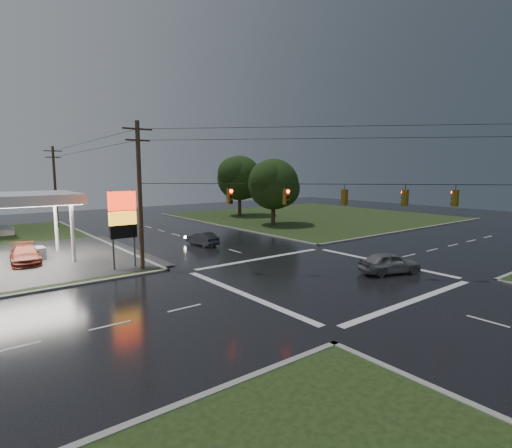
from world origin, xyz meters
TOP-DOWN VIEW (x-y plane):
  - ground at (0.00, 0.00)m, footprint 120.00×120.00m
  - grass_ne at (26.00, 26.00)m, footprint 36.00×36.00m
  - pylon_sign at (-10.50, 10.50)m, footprint 2.00×0.35m
  - utility_pole_nw at (-9.50, 9.50)m, footprint 2.20×0.32m
  - utility_pole_n at (-9.50, 38.00)m, footprint 2.20×0.32m
  - traffic_signals at (0.02, -0.02)m, footprint 26.87×26.87m
  - tree_ne_near at (14.14, 21.99)m, footprint 7.99×6.80m
  - tree_ne_far at (17.15, 33.99)m, footprint 8.46×7.20m
  - car_north at (-0.85, 15.47)m, footprint 1.72×4.12m
  - car_crossing at (4.33, -2.50)m, footprint 4.90×3.33m
  - car_pump at (-16.17, 17.17)m, footprint 2.48×5.29m

SIDE VIEW (x-z plane):
  - ground at x=0.00m, z-range 0.00..0.00m
  - grass_ne at x=26.00m, z-range 0.00..0.08m
  - car_north at x=-0.85m, z-range 0.00..1.33m
  - car_pump at x=-16.17m, z-range 0.00..1.49m
  - car_crossing at x=4.33m, z-range 0.00..1.55m
  - pylon_sign at x=-10.50m, z-range 1.01..7.01m
  - utility_pole_n at x=-9.50m, z-range 0.22..10.72m
  - tree_ne_near at x=14.14m, z-range 1.07..10.05m
  - utility_pole_nw at x=-9.50m, z-range 0.22..11.22m
  - tree_ne_far at x=17.15m, z-range 1.28..11.08m
  - traffic_signals at x=0.02m, z-range 5.75..7.22m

